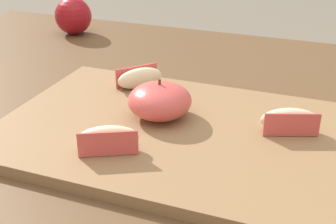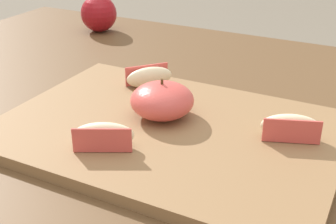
{
  "view_description": "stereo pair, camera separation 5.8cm",
  "coord_description": "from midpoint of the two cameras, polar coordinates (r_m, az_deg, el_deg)",
  "views": [
    {
      "loc": [
        0.15,
        -0.49,
        1.04
      ],
      "look_at": [
        -0.03,
        -0.01,
        0.79
      ],
      "focal_mm": 48.95,
      "sensor_mm": 36.0,
      "label": 1
    },
    {
      "loc": [
        0.21,
        -0.47,
        1.04
      ],
      "look_at": [
        -0.03,
        -0.01,
        0.79
      ],
      "focal_mm": 48.95,
      "sensor_mm": 36.0,
      "label": 2
    }
  ],
  "objects": [
    {
      "name": "apple_wedge_right",
      "position": [
        0.7,
        0.01,
        4.34
      ],
      "size": [
        0.07,
        0.07,
        0.03
      ],
      "color": "beige",
      "rests_on": "cutting_board"
    },
    {
      "name": "apple_wedge_back",
      "position": [
        0.53,
        -4.99,
        -3.0
      ],
      "size": [
        0.07,
        0.05,
        0.03
      ],
      "color": "beige",
      "rests_on": "cutting_board"
    },
    {
      "name": "dining_table",
      "position": [
        0.64,
        5.58,
        -10.89
      ],
      "size": [
        1.31,
        0.95,
        0.75
      ],
      "color": "brown",
      "rests_on": "ground_plane"
    },
    {
      "name": "whole_apple_red_delicious",
      "position": [
        1.04,
        -7.03,
        12.04
      ],
      "size": [
        0.08,
        0.08,
        0.09
      ],
      "color": "maroon",
      "rests_on": "dining_table"
    },
    {
      "name": "apple_half_skin_up",
      "position": [
        0.6,
        2.01,
        1.4
      ],
      "size": [
        0.08,
        0.08,
        0.05
      ],
      "color": "#D14C47",
      "rests_on": "cutting_board"
    },
    {
      "name": "apple_wedge_front",
      "position": [
        0.58,
        17.82,
        -1.83
      ],
      "size": [
        0.08,
        0.05,
        0.03
      ],
      "color": "beige",
      "rests_on": "cutting_board"
    },
    {
      "name": "cutting_board",
      "position": [
        0.59,
        2.8,
        -2.47
      ],
      "size": [
        0.43,
        0.3,
        0.02
      ],
      "color": "olive",
      "rests_on": "dining_table"
    }
  ]
}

